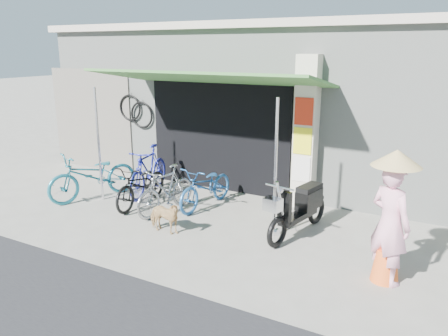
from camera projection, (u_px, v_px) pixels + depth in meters
The scene contains 13 objects.
ground at pixel (206, 241), 7.26m from camera, with size 80.00×80.00×0.00m, color gray.
bicycle_shop at pixel (308, 100), 11.09m from camera, with size 12.30×5.30×3.66m.
shop_pillar at pixel (306, 133), 8.54m from camera, with size 0.42×0.44×3.00m.
awning at pixel (207, 80), 8.39m from camera, with size 4.60×1.88×2.72m.
neighbour_left at pixel (92, 120), 11.41m from camera, with size 2.60×0.06×2.60m, color #6B665B.
bike_teal at pixel (93, 176), 9.20m from camera, with size 0.68×1.94×1.02m, color #1D7183.
bike_blue at pixel (149, 171), 9.50m from camera, with size 0.50×1.76×1.06m, color navy.
bike_black at pixel (142, 184), 8.84m from camera, with size 0.58×1.66×0.87m, color black.
bike_silver at pixel (166, 190), 8.43m from camera, with size 0.44×1.54×0.93m, color #9A9B9F.
bike_navy at pixel (206, 186), 8.73m from camera, with size 0.57×1.65×0.86m, color #225DA0.
street_dog at pixel (164, 217), 7.52m from camera, with size 0.32×0.69×0.59m, color tan.
moped at pixel (300, 208), 7.44m from camera, with size 0.63×1.80×1.03m.
nun at pixel (390, 219), 5.80m from camera, with size 0.73×0.67×1.86m.
Camera 1 is at (3.46, -5.72, 3.10)m, focal length 35.00 mm.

